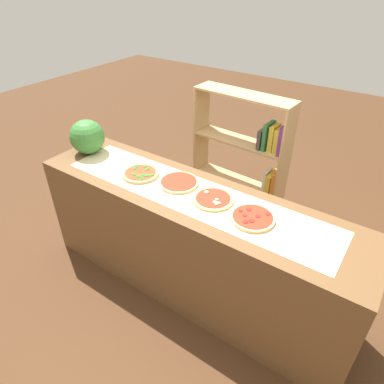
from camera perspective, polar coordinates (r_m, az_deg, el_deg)
name	(u,v)px	position (r m, az deg, el deg)	size (l,w,h in m)	color
ground_plane	(192,283)	(2.95, 0.00, -14.86)	(12.00, 12.00, 0.00)	#4C2D19
counter	(192,243)	(2.63, 0.00, -8.45)	(2.47, 0.61, 0.89)	brown
parchment_paper	(192,194)	(2.35, 0.00, -0.38)	(2.03, 0.42, 0.00)	beige
pizza_spinach_0	(141,173)	(2.59, -8.55, 3.08)	(0.28, 0.28, 0.03)	#DBB26B
pizza_plain_1	(179,182)	(2.46, -2.20, 1.61)	(0.29, 0.29, 0.02)	#E5C17F
pizza_mushroom_2	(213,199)	(2.29, 3.52, -1.15)	(0.28, 0.28, 0.02)	#DBB26B
pizza_pepperoni_3	(253,218)	(2.16, 10.03, -4.21)	(0.28, 0.28, 0.03)	#E5C17F
watermelon	(87,137)	(2.95, -17.00, 8.75)	(0.28, 0.28, 0.28)	#387A33
bookshelf	(250,171)	(3.23, 9.69, 3.49)	(0.92, 0.28, 1.30)	tan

